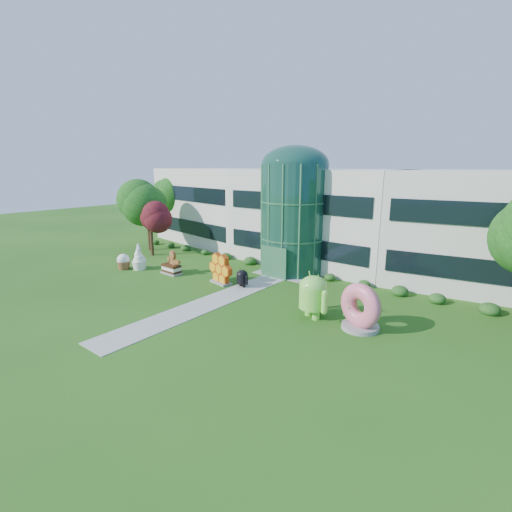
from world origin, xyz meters
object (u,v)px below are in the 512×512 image
Objects in this scene: android_green at (313,293)px; donut at (362,306)px; android_black at (242,277)px; gingerbread at (173,262)px.

donut is at bearing 28.92° from android_green.
android_green is at bearing -0.05° from android_black.
donut is at bearing 5.17° from android_black.
donut is at bearing 9.01° from gingerbread.
android_black is at bearing 18.32° from gingerbread.
android_green is 1.40× the size of gingerbread.
android_green is 15.13m from gingerbread.
android_green reaches higher than donut.
gingerbread is (-15.09, 0.90, -0.56)m from android_green.
android_green is 3.21m from donut.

